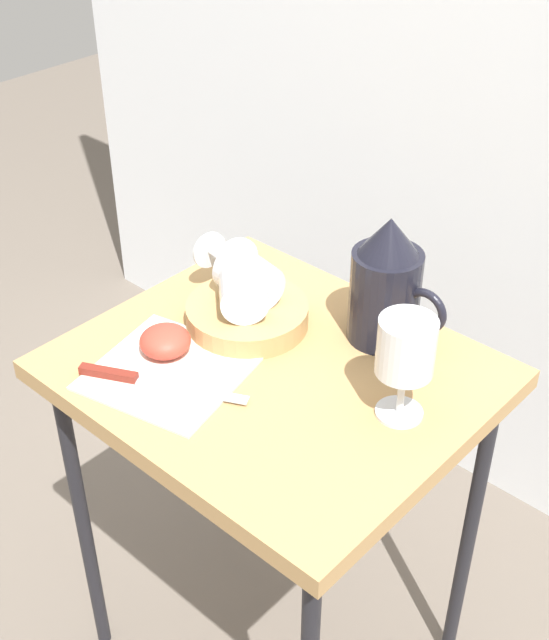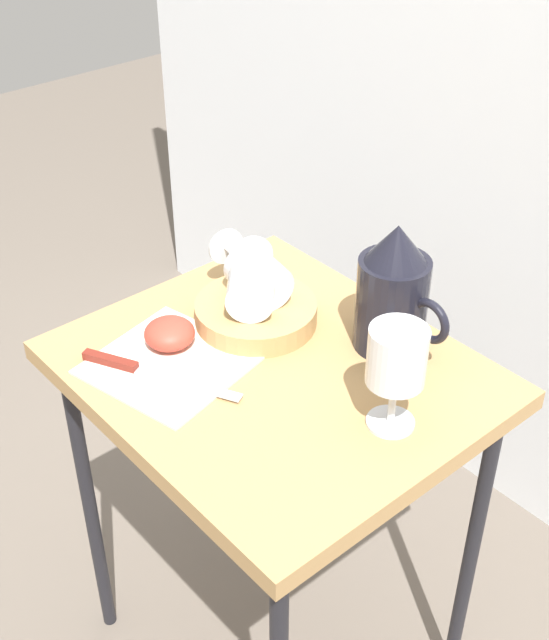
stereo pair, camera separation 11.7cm
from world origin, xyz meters
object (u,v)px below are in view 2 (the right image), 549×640
(knife, at_px, (137,369))
(wine_glass_tipped_near, at_px, (257,275))
(basket_tray, at_px, (256,313))
(apple_half_left, at_px, (170,333))
(wine_glass_tipped_far, at_px, (251,287))
(pitcher, at_px, (393,299))
(table, at_px, (275,400))
(wine_glass_upright, at_px, (397,362))

(knife, bearing_deg, wine_glass_tipped_near, 90.16)
(basket_tray, height_order, apple_half_left, apple_half_left)
(basket_tray, xyz_separation_m, wine_glass_tipped_far, (0.00, -0.01, 0.05))
(pitcher, relative_size, knife, 0.88)
(pitcher, height_order, knife, pitcher)
(table, height_order, wine_glass_upright, wine_glass_upright)
(table, relative_size, basket_tray, 3.56)
(table, distance_m, wine_glass_tipped_far, 0.17)
(knife, bearing_deg, wine_glass_upright, 32.34)
(wine_glass_tipped_far, xyz_separation_m, knife, (-0.02, -0.20, -0.06))
(pitcher, bearing_deg, basket_tray, -146.75)
(basket_tray, relative_size, pitcher, 0.94)
(apple_half_left, bearing_deg, wine_glass_tipped_near, 82.34)
(wine_glass_upright, xyz_separation_m, wine_glass_tipped_far, (-0.29, 0.00, -0.03))
(basket_tray, relative_size, wine_glass_tipped_far, 1.24)
(table, distance_m, basket_tray, 0.14)
(basket_tray, height_order, knife, basket_tray)
(knife, bearing_deg, pitcher, 59.99)
(wine_glass_tipped_far, distance_m, apple_half_left, 0.14)
(wine_glass_tipped_near, height_order, wine_glass_tipped_far, wine_glass_tipped_near)
(table, relative_size, wine_glass_tipped_near, 4.16)
(knife, bearing_deg, table, 54.26)
(pitcher, bearing_deg, knife, -120.01)
(table, height_order, basket_tray, basket_tray)
(wine_glass_tipped_near, relative_size, knife, 0.71)
(wine_glass_tipped_far, bearing_deg, wine_glass_tipped_near, 123.02)
(wine_glass_upright, bearing_deg, basket_tray, 177.30)
(wine_glass_tipped_far, distance_m, knife, 0.21)
(pitcher, bearing_deg, wine_glass_tipped_near, -152.17)
(wine_glass_tipped_near, height_order, knife, wine_glass_tipped_near)
(apple_half_left, height_order, knife, apple_half_left)
(table, xyz_separation_m, knife, (-0.11, -0.16, 0.07))
(wine_glass_tipped_near, bearing_deg, apple_half_left, -97.66)
(basket_tray, relative_size, wine_glass_upright, 1.24)
(pitcher, distance_m, knife, 0.37)
(wine_glass_tipped_near, bearing_deg, wine_glass_upright, -5.29)
(table, xyz_separation_m, wine_glass_upright, (0.19, 0.04, 0.17))
(pitcher, distance_m, wine_glass_tipped_near, 0.21)
(basket_tray, height_order, wine_glass_tipped_near, wine_glass_tipped_near)
(apple_half_left, bearing_deg, basket_tray, 75.92)
(basket_tray, xyz_separation_m, knife, (-0.01, -0.21, -0.01))
(knife, bearing_deg, basket_tray, 86.36)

